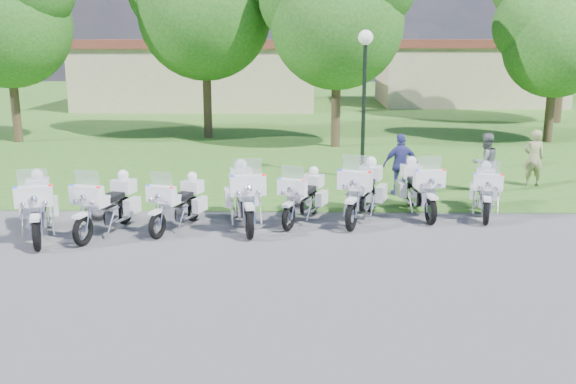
{
  "coord_description": "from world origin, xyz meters",
  "views": [
    {
      "loc": [
        0.32,
        -12.35,
        4.22
      ],
      "look_at": [
        0.03,
        1.2,
        0.95
      ],
      "focal_mm": 40.0,
      "sensor_mm": 36.0,
      "label": 1
    }
  ],
  "objects_px": {
    "lamp_post": "(365,69)",
    "motorcycle_3": "(244,195)",
    "motorcycle_2": "(178,202)",
    "bystander_a": "(534,158)",
    "bystander_b": "(485,163)",
    "motorcycle_1": "(107,204)",
    "bystander_c": "(401,165)",
    "motorcycle_4": "(303,196)",
    "motorcycle_5": "(363,190)",
    "motorcycle_6": "(419,187)",
    "motorcycle_0": "(37,206)",
    "motorcycle_7": "(486,190)"
  },
  "relations": [
    {
      "from": "motorcycle_1",
      "to": "bystander_a",
      "type": "distance_m",
      "value": 12.02
    },
    {
      "from": "motorcycle_3",
      "to": "motorcycle_6",
      "type": "distance_m",
      "value": 4.32
    },
    {
      "from": "motorcycle_6",
      "to": "bystander_c",
      "type": "height_order",
      "value": "bystander_c"
    },
    {
      "from": "motorcycle_1",
      "to": "bystander_c",
      "type": "height_order",
      "value": "bystander_c"
    },
    {
      "from": "motorcycle_5",
      "to": "bystander_b",
      "type": "xyz_separation_m",
      "value": [
        3.65,
        2.87,
        0.12
      ]
    },
    {
      "from": "motorcycle_1",
      "to": "bystander_c",
      "type": "relative_size",
      "value": 1.35
    },
    {
      "from": "motorcycle_0",
      "to": "motorcycle_2",
      "type": "relative_size",
      "value": 1.16
    },
    {
      "from": "motorcycle_5",
      "to": "bystander_b",
      "type": "distance_m",
      "value": 4.65
    },
    {
      "from": "lamp_post",
      "to": "bystander_c",
      "type": "distance_m",
      "value": 3.31
    },
    {
      "from": "motorcycle_0",
      "to": "motorcycle_6",
      "type": "distance_m",
      "value": 8.82
    },
    {
      "from": "motorcycle_4",
      "to": "motorcycle_5",
      "type": "relative_size",
      "value": 0.84
    },
    {
      "from": "motorcycle_6",
      "to": "bystander_b",
      "type": "bearing_deg",
      "value": -140.29
    },
    {
      "from": "motorcycle_4",
      "to": "motorcycle_5",
      "type": "height_order",
      "value": "motorcycle_5"
    },
    {
      "from": "motorcycle_6",
      "to": "bystander_a",
      "type": "distance_m",
      "value": 4.94
    },
    {
      "from": "bystander_b",
      "to": "motorcycle_1",
      "type": "bearing_deg",
      "value": 1.32
    },
    {
      "from": "motorcycle_3",
      "to": "bystander_a",
      "type": "relative_size",
      "value": 1.54
    },
    {
      "from": "motorcycle_4",
      "to": "motorcycle_6",
      "type": "bearing_deg",
      "value": -144.53
    },
    {
      "from": "motorcycle_2",
      "to": "motorcycle_6",
      "type": "xyz_separation_m",
      "value": [
        5.66,
        1.35,
        0.06
      ]
    },
    {
      "from": "bystander_a",
      "to": "motorcycle_6",
      "type": "bearing_deg",
      "value": 40.64
    },
    {
      "from": "lamp_post",
      "to": "motorcycle_5",
      "type": "bearing_deg",
      "value": -95.03
    },
    {
      "from": "motorcycle_0",
      "to": "lamp_post",
      "type": "bearing_deg",
      "value": -161.11
    },
    {
      "from": "motorcycle_2",
      "to": "bystander_a",
      "type": "relative_size",
      "value": 1.24
    },
    {
      "from": "bystander_b",
      "to": "motorcycle_0",
      "type": "bearing_deg",
      "value": 0.02
    },
    {
      "from": "motorcycle_3",
      "to": "motorcycle_4",
      "type": "distance_m",
      "value": 1.42
    },
    {
      "from": "motorcycle_7",
      "to": "motorcycle_3",
      "type": "bearing_deg",
      "value": 23.46
    },
    {
      "from": "motorcycle_1",
      "to": "lamp_post",
      "type": "xyz_separation_m",
      "value": [
        6.13,
        5.64,
        2.68
      ]
    },
    {
      "from": "motorcycle_3",
      "to": "bystander_c",
      "type": "height_order",
      "value": "motorcycle_3"
    },
    {
      "from": "motorcycle_0",
      "to": "motorcycle_1",
      "type": "height_order",
      "value": "motorcycle_0"
    },
    {
      "from": "motorcycle_2",
      "to": "motorcycle_4",
      "type": "relative_size",
      "value": 1.0
    },
    {
      "from": "motorcycle_2",
      "to": "motorcycle_3",
      "type": "xyz_separation_m",
      "value": [
        1.48,
        0.25,
        0.12
      ]
    },
    {
      "from": "motorcycle_0",
      "to": "motorcycle_4",
      "type": "bearing_deg",
      "value": 174.0
    },
    {
      "from": "bystander_c",
      "to": "motorcycle_2",
      "type": "bearing_deg",
      "value": 20.48
    },
    {
      "from": "motorcycle_1",
      "to": "motorcycle_2",
      "type": "bearing_deg",
      "value": -150.57
    },
    {
      "from": "motorcycle_0",
      "to": "motorcycle_4",
      "type": "relative_size",
      "value": 1.16
    },
    {
      "from": "motorcycle_4",
      "to": "motorcycle_6",
      "type": "distance_m",
      "value": 2.91
    },
    {
      "from": "lamp_post",
      "to": "bystander_a",
      "type": "xyz_separation_m",
      "value": [
        4.87,
        -0.81,
        -2.51
      ]
    },
    {
      "from": "bystander_c",
      "to": "bystander_a",
      "type": "bearing_deg",
      "value": -173.43
    },
    {
      "from": "motorcycle_2",
      "to": "motorcycle_5",
      "type": "relative_size",
      "value": 0.84
    },
    {
      "from": "bystander_c",
      "to": "motorcycle_5",
      "type": "bearing_deg",
      "value": 52.69
    },
    {
      "from": "motorcycle_4",
      "to": "bystander_c",
      "type": "bearing_deg",
      "value": -114.01
    },
    {
      "from": "motorcycle_2",
      "to": "motorcycle_7",
      "type": "bearing_deg",
      "value": -150.13
    },
    {
      "from": "lamp_post",
      "to": "motorcycle_3",
      "type": "bearing_deg",
      "value": -122.19
    },
    {
      "from": "motorcycle_4",
      "to": "bystander_a",
      "type": "relative_size",
      "value": 1.24
    },
    {
      "from": "motorcycle_7",
      "to": "lamp_post",
      "type": "relative_size",
      "value": 0.49
    },
    {
      "from": "motorcycle_2",
      "to": "motorcycle_6",
      "type": "bearing_deg",
      "value": -146.57
    },
    {
      "from": "lamp_post",
      "to": "bystander_a",
      "type": "height_order",
      "value": "lamp_post"
    },
    {
      "from": "motorcycle_6",
      "to": "motorcycle_7",
      "type": "distance_m",
      "value": 1.61
    },
    {
      "from": "motorcycle_6",
      "to": "lamp_post",
      "type": "distance_m",
      "value": 4.84
    },
    {
      "from": "lamp_post",
      "to": "bystander_b",
      "type": "bearing_deg",
      "value": -25.67
    },
    {
      "from": "motorcycle_2",
      "to": "bystander_c",
      "type": "bearing_deg",
      "value": -129.41
    }
  ]
}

